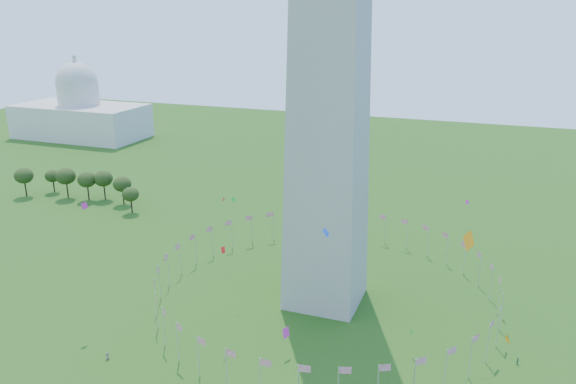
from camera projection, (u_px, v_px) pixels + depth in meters
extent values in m
cylinder|color=silver|center=(502.00, 312.00, 121.90)|extent=(0.24, 0.24, 9.00)
cylinder|color=silver|center=(499.00, 297.00, 128.30)|extent=(0.24, 0.24, 9.00)
cylinder|color=silver|center=(491.00, 283.00, 134.90)|extent=(0.24, 0.24, 9.00)
cylinder|color=silver|center=(480.00, 270.00, 141.52)|extent=(0.24, 0.24, 9.00)
cylinder|color=silver|center=(465.00, 259.00, 147.94)|extent=(0.24, 0.24, 9.00)
cylinder|color=silver|center=(447.00, 249.00, 153.97)|extent=(0.24, 0.24, 9.00)
cylinder|color=silver|center=(428.00, 241.00, 159.44)|extent=(0.24, 0.24, 9.00)
cylinder|color=silver|center=(407.00, 235.00, 164.17)|extent=(0.24, 0.24, 9.00)
cylinder|color=silver|center=(386.00, 230.00, 168.01)|extent=(0.24, 0.24, 9.00)
cylinder|color=silver|center=(363.00, 226.00, 170.86)|extent=(0.24, 0.24, 9.00)
cylinder|color=silver|center=(341.00, 224.00, 172.63)|extent=(0.24, 0.24, 9.00)
cylinder|color=silver|center=(318.00, 223.00, 173.26)|extent=(0.24, 0.24, 9.00)
cylinder|color=silver|center=(296.00, 224.00, 172.73)|extent=(0.24, 0.24, 9.00)
cylinder|color=silver|center=(274.00, 226.00, 171.06)|extent=(0.24, 0.24, 9.00)
cylinder|color=silver|center=(252.00, 229.00, 168.31)|extent=(0.24, 0.24, 9.00)
cylinder|color=silver|center=(232.00, 234.00, 164.54)|extent=(0.24, 0.24, 9.00)
cylinder|color=silver|center=(213.00, 241.00, 159.89)|extent=(0.24, 0.24, 9.00)
cylinder|color=silver|center=(196.00, 249.00, 154.48)|extent=(0.24, 0.24, 9.00)
cylinder|color=silver|center=(181.00, 258.00, 148.49)|extent=(0.24, 0.24, 9.00)
cylinder|color=silver|center=(168.00, 269.00, 142.09)|extent=(0.24, 0.24, 9.00)
cylinder|color=silver|center=(160.00, 282.00, 135.49)|extent=(0.24, 0.24, 9.00)
cylinder|color=silver|center=(156.00, 296.00, 128.88)|extent=(0.24, 0.24, 9.00)
cylinder|color=silver|center=(157.00, 311.00, 122.45)|extent=(0.24, 0.24, 9.00)
cylinder|color=silver|center=(164.00, 326.00, 116.42)|extent=(0.24, 0.24, 9.00)
cylinder|color=silver|center=(178.00, 342.00, 110.96)|extent=(0.24, 0.24, 9.00)
cylinder|color=silver|center=(199.00, 357.00, 106.23)|extent=(0.24, 0.24, 9.00)
cylinder|color=silver|center=(226.00, 370.00, 102.38)|extent=(0.24, 0.24, 9.00)
cylinder|color=silver|center=(260.00, 380.00, 99.53)|extent=(0.24, 0.24, 9.00)
cylinder|color=silver|center=(414.00, 381.00, 99.33)|extent=(0.24, 0.24, 9.00)
cylinder|color=silver|center=(446.00, 371.00, 102.09)|extent=(0.24, 0.24, 9.00)
cylinder|color=silver|center=(470.00, 358.00, 105.85)|extent=(0.24, 0.24, 9.00)
cylinder|color=silver|center=(488.00, 343.00, 110.51)|extent=(0.24, 0.24, 9.00)
cylinder|color=silver|center=(498.00, 328.00, 115.91)|extent=(0.24, 0.24, 9.00)
imported|color=gray|center=(226.00, 357.00, 112.61)|extent=(1.08, 0.95, 1.45)
imported|color=slate|center=(107.00, 356.00, 112.82)|extent=(0.90, 0.96, 1.61)
imported|color=#1B4426|center=(518.00, 361.00, 111.17)|extent=(0.58, 0.68, 1.59)
plane|color=orange|center=(508.00, 339.00, 91.10)|extent=(0.89, 2.02, 2.08)
plane|color=orange|center=(469.00, 241.00, 58.34)|extent=(1.17, 1.89, 2.19)
plane|color=#CC2699|center=(84.00, 206.00, 121.04)|extent=(0.38, 1.89, 1.89)
plane|color=red|center=(224.00, 199.00, 151.67)|extent=(0.11, 1.52, 1.52)
plane|color=green|center=(233.00, 200.00, 133.06)|extent=(1.26, 0.52, 1.35)
plane|color=blue|center=(326.00, 232.00, 102.67)|extent=(1.91, 1.06, 1.59)
plane|color=#CC2699|center=(467.00, 202.00, 111.69)|extent=(0.92, 0.67, 1.10)
plane|color=green|center=(411.00, 332.00, 113.60)|extent=(1.09, 1.33, 1.50)
plane|color=#CC2699|center=(286.00, 333.00, 113.00)|extent=(2.21, 1.00, 2.22)
plane|color=red|center=(223.00, 250.00, 150.91)|extent=(0.51, 1.87, 1.85)
ellipsoid|color=#2F4717|center=(25.00, 183.00, 210.91)|extent=(6.92, 6.92, 10.82)
ellipsoid|color=#2F4717|center=(53.00, 181.00, 215.89)|extent=(5.63, 5.63, 8.80)
ellipsoid|color=#2F4717|center=(67.00, 183.00, 209.04)|extent=(7.23, 7.23, 11.30)
ellipsoid|color=#2F4717|center=(88.00, 186.00, 206.62)|extent=(6.80, 6.80, 10.63)
ellipsoid|color=#2F4717|center=(104.00, 185.00, 207.37)|extent=(6.93, 6.93, 10.83)
ellipsoid|color=#2F4717|center=(123.00, 191.00, 202.23)|extent=(6.53, 6.53, 10.20)
ellipsoid|color=#2F4717|center=(131.00, 200.00, 193.81)|extent=(5.79, 5.79, 9.05)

